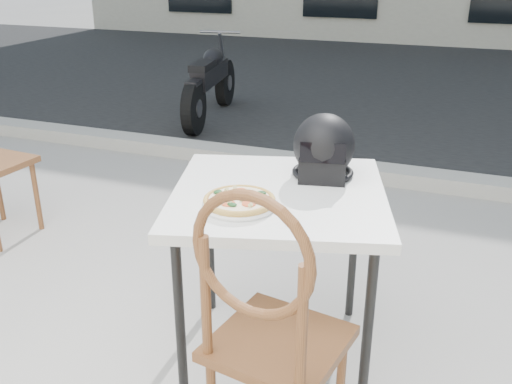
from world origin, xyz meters
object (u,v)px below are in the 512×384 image
(motorcycle, at_px, (211,83))
(helmet, at_px, (324,149))
(cafe_table_main, at_px, (279,207))
(cafe_chair_main, at_px, (268,321))
(plate, at_px, (239,205))
(pizza, at_px, (239,200))

(motorcycle, bearing_deg, helmet, -67.20)
(cafe_table_main, bearing_deg, cafe_chair_main, -74.34)
(plate, relative_size, cafe_chair_main, 0.30)
(plate, relative_size, helmet, 1.01)
(plate, distance_m, pizza, 0.02)
(cafe_table_main, height_order, cafe_chair_main, cafe_chair_main)
(motorcycle, bearing_deg, pizza, -72.67)
(pizza, xyz_separation_m, helmet, (0.22, 0.44, 0.09))
(plate, bearing_deg, cafe_table_main, 65.90)
(helmet, xyz_separation_m, motorcycle, (-2.18, 3.48, -0.55))
(plate, bearing_deg, cafe_chair_main, -56.50)
(cafe_table_main, height_order, plate, plate)
(plate, distance_m, cafe_chair_main, 0.52)
(plate, height_order, pizza, pizza)
(plate, height_order, helmet, helmet)
(pizza, height_order, motorcycle, motorcycle)
(helmet, bearing_deg, pizza, -128.11)
(cafe_table_main, distance_m, plate, 0.24)
(cafe_table_main, bearing_deg, helmet, 62.23)
(cafe_table_main, bearing_deg, pizza, -114.13)
(cafe_chair_main, bearing_deg, motorcycle, -52.75)
(plate, height_order, motorcycle, motorcycle)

